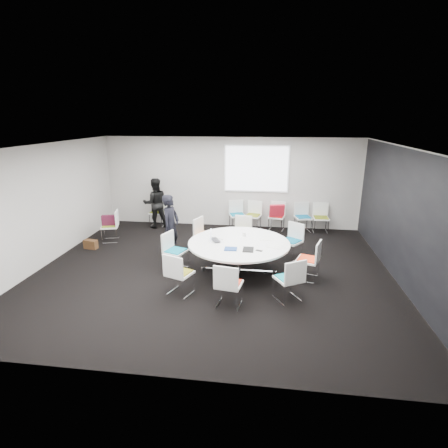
# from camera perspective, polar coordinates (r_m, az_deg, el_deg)

# --- Properties ---
(room_shell) EXTENTS (8.08, 7.08, 2.88)m
(room_shell) POSITION_cam_1_polar(r_m,az_deg,el_deg) (7.63, -1.18, 2.02)
(room_shell) COLOR black
(room_shell) RESTS_ON ground
(conference_table) EXTENTS (2.25, 2.25, 0.73)m
(conference_table) POSITION_cam_1_polar(r_m,az_deg,el_deg) (7.81, 2.44, -4.27)
(conference_table) COLOR silver
(conference_table) RESTS_ON ground
(projection_screen) EXTENTS (1.90, 0.03, 1.35)m
(projection_screen) POSITION_cam_1_polar(r_m,az_deg,el_deg) (10.86, 5.32, 8.93)
(projection_screen) COLOR white
(projection_screen) RESTS_ON room_shell
(chair_ring_a) EXTENTS (0.57, 0.58, 0.88)m
(chair_ring_a) POSITION_cam_1_polar(r_m,az_deg,el_deg) (7.82, 13.52, -6.86)
(chair_ring_a) COLOR silver
(chair_ring_a) RESTS_ON ground
(chair_ring_b) EXTENTS (0.64, 0.63, 0.88)m
(chair_ring_b) POSITION_cam_1_polar(r_m,az_deg,el_deg) (8.84, 10.87, -3.82)
(chair_ring_b) COLOR silver
(chair_ring_b) RESTS_ON ground
(chair_ring_c) EXTENTS (0.51, 0.50, 0.88)m
(chair_ring_c) POSITION_cam_1_polar(r_m,az_deg,el_deg) (9.27, 2.94, -2.51)
(chair_ring_c) COLOR silver
(chair_ring_c) RESTS_ON ground
(chair_ring_d) EXTENTS (0.58, 0.59, 0.88)m
(chair_ring_d) POSITION_cam_1_polar(r_m,az_deg,el_deg) (9.14, -3.14, -2.80)
(chair_ring_d) COLOR silver
(chair_ring_d) RESTS_ON ground
(chair_ring_e) EXTENTS (0.57, 0.58, 0.88)m
(chair_ring_e) POSITION_cam_1_polar(r_m,az_deg,el_deg) (8.13, -7.92, -5.56)
(chair_ring_e) COLOR silver
(chair_ring_e) RESTS_ON ground
(chair_ring_f) EXTENTS (0.59, 0.58, 0.88)m
(chair_ring_f) POSITION_cam_1_polar(r_m,az_deg,el_deg) (7.05, -7.28, -9.26)
(chair_ring_f) COLOR silver
(chair_ring_f) RESTS_ON ground
(chair_ring_g) EXTENTS (0.52, 0.51, 0.88)m
(chair_ring_g) POSITION_cam_1_polar(r_m,az_deg,el_deg) (6.57, 0.75, -11.17)
(chair_ring_g) COLOR silver
(chair_ring_g) RESTS_ON ground
(chair_ring_h) EXTENTS (0.62, 0.62, 0.88)m
(chair_ring_h) POSITION_cam_1_polar(r_m,az_deg,el_deg) (6.88, 10.49, -10.09)
(chair_ring_h) COLOR silver
(chair_ring_h) RESTS_ON ground
(chair_back_a) EXTENTS (0.57, 0.57, 0.88)m
(chair_back_a) POSITION_cam_1_polar(r_m,az_deg,el_deg) (10.95, 2.15, 0.61)
(chair_back_a) COLOR silver
(chair_back_a) RESTS_ON ground
(chair_back_b) EXTENTS (0.55, 0.54, 0.88)m
(chair_back_b) POSITION_cam_1_polar(r_m,az_deg,el_deg) (10.90, 4.73, 0.49)
(chair_back_b) COLOR silver
(chair_back_b) RESTS_ON ground
(chair_back_c) EXTENTS (0.54, 0.53, 0.88)m
(chair_back_c) POSITION_cam_1_polar(r_m,az_deg,el_deg) (10.90, 8.55, 0.36)
(chair_back_c) COLOR silver
(chair_back_c) RESTS_ON ground
(chair_back_d) EXTENTS (0.55, 0.54, 0.88)m
(chair_back_d) POSITION_cam_1_polar(r_m,az_deg,el_deg) (10.95, 12.70, 0.20)
(chair_back_d) COLOR silver
(chair_back_d) RESTS_ON ground
(chair_back_e) EXTENTS (0.47, 0.46, 0.88)m
(chair_back_e) POSITION_cam_1_polar(r_m,az_deg,el_deg) (11.02, 15.47, 0.10)
(chair_back_e) COLOR silver
(chair_back_e) RESTS_ON ground
(chair_spare_left) EXTENTS (0.56, 0.57, 0.88)m
(chair_spare_left) POSITION_cam_1_polar(r_m,az_deg,el_deg) (10.35, -17.97, -1.22)
(chair_spare_left) COLOR silver
(chair_spare_left) RESTS_ON ground
(chair_person_back) EXTENTS (0.49, 0.48, 0.88)m
(chair_person_back) POSITION_cam_1_polar(r_m,az_deg,el_deg) (11.46, -10.73, 1.07)
(chair_person_back) COLOR silver
(chair_person_back) RESTS_ON ground
(person_main) EXTENTS (0.51, 0.66, 1.59)m
(person_main) POSITION_cam_1_polar(r_m,az_deg,el_deg) (8.71, -8.68, -0.38)
(person_main) COLOR black
(person_main) RESTS_ON ground
(person_back) EXTENTS (0.94, 0.85, 1.58)m
(person_back) POSITION_cam_1_polar(r_m,az_deg,el_deg) (11.17, -11.14, 3.36)
(person_back) COLOR black
(person_back) RESTS_ON ground
(laptop) EXTENTS (0.37, 0.42, 0.03)m
(laptop) POSITION_cam_1_polar(r_m,az_deg,el_deg) (7.83, -1.04, -2.61)
(laptop) COLOR #333338
(laptop) RESTS_ON conference_table
(laptop_lid) EXTENTS (0.05, 0.30, 0.22)m
(laptop_lid) POSITION_cam_1_polar(r_m,az_deg,el_deg) (7.80, -2.17, -1.82)
(laptop_lid) COLOR silver
(laptop_lid) RESTS_ON conference_table
(notebook_black) EXTENTS (0.22, 0.30, 0.02)m
(notebook_black) POSITION_cam_1_polar(r_m,az_deg,el_deg) (7.31, 3.97, -4.17)
(notebook_black) COLOR black
(notebook_black) RESTS_ON conference_table
(tablet_folio) EXTENTS (0.26, 0.21, 0.03)m
(tablet_folio) POSITION_cam_1_polar(r_m,az_deg,el_deg) (7.32, 1.10, -4.07)
(tablet_folio) COLOR navy
(tablet_folio) RESTS_ON conference_table
(papers_right) EXTENTS (0.33, 0.26, 0.00)m
(papers_right) POSITION_cam_1_polar(r_m,az_deg,el_deg) (7.97, 6.93, -2.47)
(papers_right) COLOR silver
(papers_right) RESTS_ON conference_table
(papers_front) EXTENTS (0.35, 0.29, 0.00)m
(papers_front) POSITION_cam_1_polar(r_m,az_deg,el_deg) (7.55, 8.20, -3.66)
(papers_front) COLOR silver
(papers_front) RESTS_ON conference_table
(cup) EXTENTS (0.08, 0.08, 0.09)m
(cup) POSITION_cam_1_polar(r_m,az_deg,el_deg) (8.12, 3.33, -1.68)
(cup) COLOR white
(cup) RESTS_ON conference_table
(phone) EXTENTS (0.16, 0.12, 0.01)m
(phone) POSITION_cam_1_polar(r_m,az_deg,el_deg) (7.29, 5.76, -4.34)
(phone) COLOR black
(phone) RESTS_ON conference_table
(maroon_bag) EXTENTS (0.42, 0.24, 0.28)m
(maroon_bag) POSITION_cam_1_polar(r_m,az_deg,el_deg) (10.26, -18.23, 0.60)
(maroon_bag) COLOR #491327
(maroon_bag) RESTS_ON chair_spare_left
(brown_bag) EXTENTS (0.38, 0.22, 0.24)m
(brown_bag) POSITION_cam_1_polar(r_m,az_deg,el_deg) (10.01, -20.94, -3.11)
(brown_bag) COLOR #442A15
(brown_bag) RESTS_ON ground
(red_jacket) EXTENTS (0.46, 0.26, 0.36)m
(red_jacket) POSITION_cam_1_polar(r_m,az_deg,el_deg) (10.57, 8.65, 2.21)
(red_jacket) COLOR #A31423
(red_jacket) RESTS_ON chair_back_c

